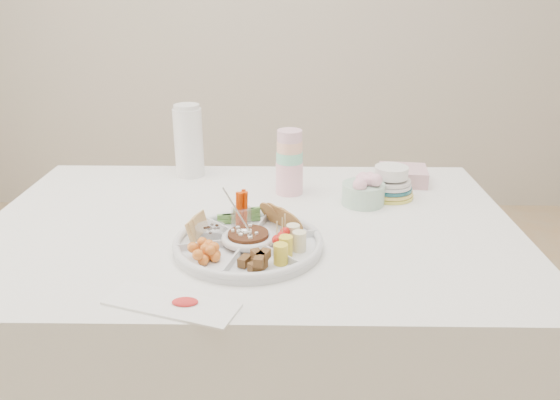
{
  "coord_description": "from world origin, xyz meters",
  "views": [
    {
      "loc": [
        0.11,
        -1.43,
        1.4
      ],
      "look_at": [
        0.09,
        -0.07,
        0.85
      ],
      "focal_mm": 35.0,
      "sensor_mm": 36.0,
      "label": 1
    }
  ],
  "objects_px": {
    "dining_table": "(252,332)",
    "thermos": "(189,140)",
    "party_tray": "(248,241)",
    "plate_stack": "(390,183)"
  },
  "relations": [
    {
      "from": "dining_table",
      "to": "party_tray",
      "type": "xyz_separation_m",
      "value": [
        0.01,
        -0.17,
        0.4
      ]
    },
    {
      "from": "plate_stack",
      "to": "dining_table",
      "type": "bearing_deg",
      "value": -154.83
    },
    {
      "from": "party_tray",
      "to": "plate_stack",
      "type": "relative_size",
      "value": 2.53
    },
    {
      "from": "dining_table",
      "to": "thermos",
      "type": "bearing_deg",
      "value": 120.4
    },
    {
      "from": "party_tray",
      "to": "thermos",
      "type": "relative_size",
      "value": 1.47
    },
    {
      "from": "dining_table",
      "to": "plate_stack",
      "type": "relative_size",
      "value": 10.12
    },
    {
      "from": "party_tray",
      "to": "thermos",
      "type": "height_order",
      "value": "thermos"
    },
    {
      "from": "thermos",
      "to": "dining_table",
      "type": "bearing_deg",
      "value": -59.6
    },
    {
      "from": "dining_table",
      "to": "thermos",
      "type": "distance_m",
      "value": 0.69
    },
    {
      "from": "dining_table",
      "to": "thermos",
      "type": "xyz_separation_m",
      "value": [
        -0.24,
        0.41,
        0.51
      ]
    }
  ]
}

